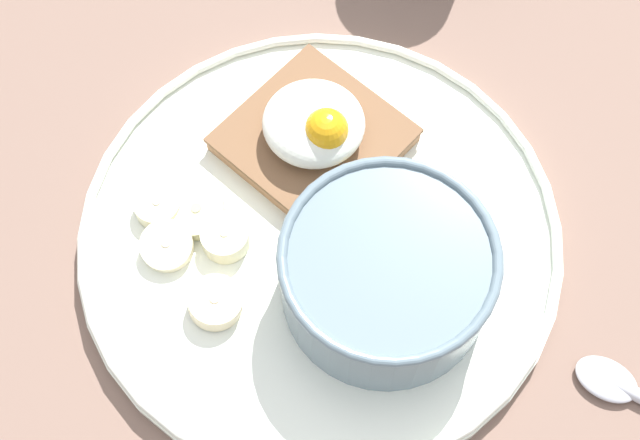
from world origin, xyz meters
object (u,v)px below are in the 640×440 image
at_px(toast_slice, 314,139).
at_px(banana_slice_right, 197,211).
at_px(banana_slice_left, 167,246).
at_px(oatmeal_bowl, 387,273).
at_px(banana_slice_back, 215,303).
at_px(banana_slice_inner, 158,206).
at_px(poached_egg, 316,125).
at_px(banana_slice_front, 225,238).

height_order(toast_slice, banana_slice_right, same).
xyz_separation_m(banana_slice_left, banana_slice_right, (0.01, 0.03, 0.00)).
bearing_deg(oatmeal_bowl, banana_slice_back, -153.12).
bearing_deg(oatmeal_bowl, banana_slice_left, -170.27).
distance_m(oatmeal_bowl, banana_slice_inner, 0.14).
xyz_separation_m(toast_slice, banana_slice_left, (-0.05, -0.10, -0.00)).
relative_size(oatmeal_bowl, banana_slice_left, 2.80).
bearing_deg(oatmeal_bowl, banana_slice_inner, 179.98).
distance_m(toast_slice, banana_slice_right, 0.08).
distance_m(oatmeal_bowl, poached_egg, 0.10).
height_order(banana_slice_back, banana_slice_right, banana_slice_back).
relative_size(banana_slice_front, banana_slice_back, 0.90).
xyz_separation_m(banana_slice_front, banana_slice_right, (-0.02, 0.01, -0.00)).
bearing_deg(poached_egg, banana_slice_front, -107.97).
bearing_deg(banana_slice_front, banana_slice_left, -150.86).
relative_size(banana_slice_front, banana_slice_right, 0.82).
xyz_separation_m(oatmeal_bowl, poached_egg, (-0.07, 0.07, -0.00)).
bearing_deg(poached_egg, oatmeal_bowl, -46.39).
height_order(oatmeal_bowl, banana_slice_right, oatmeal_bowl).
height_order(oatmeal_bowl, banana_slice_left, oatmeal_bowl).
distance_m(oatmeal_bowl, banana_slice_front, 0.10).
relative_size(toast_slice, banana_slice_inner, 3.35).
xyz_separation_m(oatmeal_bowl, banana_slice_front, (-0.10, -0.01, -0.02)).
distance_m(toast_slice, banana_slice_back, 0.12).
bearing_deg(banana_slice_back, toast_slice, 83.82).
distance_m(banana_slice_right, banana_slice_inner, 0.02).
distance_m(toast_slice, banana_slice_left, 0.11).
bearing_deg(toast_slice, oatmeal_bowl, -46.04).
bearing_deg(poached_egg, banana_slice_left, -120.08).
bearing_deg(banana_slice_front, banana_slice_inner, 173.73).
height_order(oatmeal_bowl, banana_slice_front, oatmeal_bowl).
distance_m(banana_slice_front, banana_slice_right, 0.03).
bearing_deg(banana_slice_left, poached_egg, 59.92).
height_order(banana_slice_front, banana_slice_left, banana_slice_front).
bearing_deg(poached_egg, toast_slice, 150.15).
bearing_deg(banana_slice_left, toast_slice, 61.06).
bearing_deg(toast_slice, banana_slice_back, -96.18).
height_order(oatmeal_bowl, banana_slice_back, oatmeal_bowl).
xyz_separation_m(banana_slice_left, banana_slice_back, (0.04, -0.02, 0.00)).
bearing_deg(banana_slice_left, banana_slice_front, 29.14).
height_order(toast_slice, banana_slice_back, same).
distance_m(toast_slice, banana_slice_front, 0.08).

